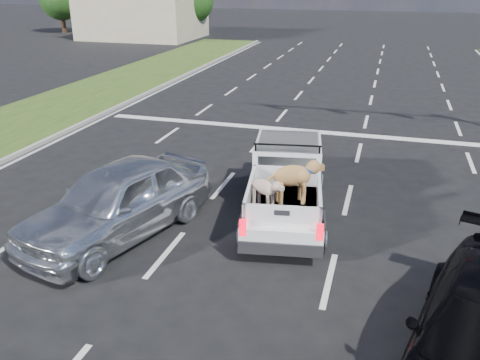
# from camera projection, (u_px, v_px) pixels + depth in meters

# --- Properties ---
(ground) EXTENTS (160.00, 160.00, 0.00)m
(ground) POSITION_uv_depth(u_px,v_px,m) (244.00, 267.00, 10.44)
(ground) COLOR black
(ground) RESTS_ON ground
(road_markings) EXTENTS (17.75, 60.00, 0.01)m
(road_markings) POSITION_uv_depth(u_px,v_px,m) (300.00, 161.00, 16.27)
(road_markings) COLOR silver
(road_markings) RESTS_ON ground
(curb_left) EXTENTS (0.15, 60.00, 0.14)m
(curb_left) POSITION_uv_depth(u_px,v_px,m) (46.00, 140.00, 18.11)
(curb_left) COLOR gray
(curb_left) RESTS_ON ground
(building_left) EXTENTS (10.00, 8.00, 4.40)m
(building_left) POSITION_uv_depth(u_px,v_px,m) (143.00, 13.00, 46.82)
(building_left) COLOR #BAAF8E
(building_left) RESTS_ON ground
(tree_far_c) EXTENTS (4.20, 4.20, 5.40)m
(tree_far_c) POSITION_uv_depth(u_px,v_px,m) (191.00, 0.00, 47.15)
(tree_far_c) COLOR #332114
(tree_far_c) RESTS_ON ground
(pickup_truck) EXTENTS (2.48, 5.04, 1.81)m
(pickup_truck) POSITION_uv_depth(u_px,v_px,m) (286.00, 182.00, 12.45)
(pickup_truck) COLOR black
(pickup_truck) RESTS_ON ground
(silver_sedan) EXTENTS (3.37, 5.34, 1.69)m
(silver_sedan) POSITION_uv_depth(u_px,v_px,m) (118.00, 201.00, 11.43)
(silver_sedan) COLOR silver
(silver_sedan) RESTS_ON ground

